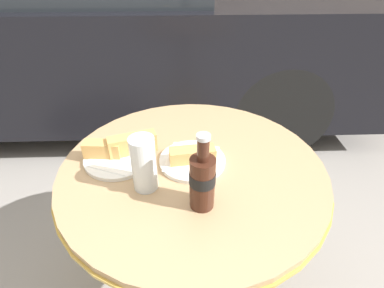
% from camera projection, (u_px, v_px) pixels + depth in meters
% --- Properties ---
extents(bistro_table, '(0.81, 0.81, 0.69)m').
position_uv_depth(bistro_table, '(192.00, 200.00, 0.98)').
color(bistro_table, gold).
rests_on(bistro_table, ground_plane).
extents(cola_bottle_left, '(0.06, 0.06, 0.21)m').
position_uv_depth(cola_bottle_left, '(202.00, 180.00, 0.72)').
color(cola_bottle_left, '#3D1E14').
rests_on(cola_bottle_left, bistro_table).
extents(drinking_glass, '(0.07, 0.07, 0.16)m').
position_uv_depth(drinking_glass, '(144.00, 166.00, 0.78)').
color(drinking_glass, '#C68923').
rests_on(drinking_glass, bistro_table).
extents(lunch_plate_near, '(0.20, 0.20, 0.06)m').
position_uv_depth(lunch_plate_near, '(192.00, 158.00, 0.90)').
color(lunch_plate_near, white).
rests_on(lunch_plate_near, bistro_table).
extents(lunch_plate_far, '(0.22, 0.21, 0.07)m').
position_uv_depth(lunch_plate_far, '(120.00, 152.00, 0.92)').
color(lunch_plate_far, white).
rests_on(lunch_plate_far, bistro_table).
extents(parked_car, '(3.80, 1.66, 1.40)m').
position_uv_depth(parked_car, '(106.00, 29.00, 2.32)').
color(parked_car, black).
rests_on(parked_car, ground_plane).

